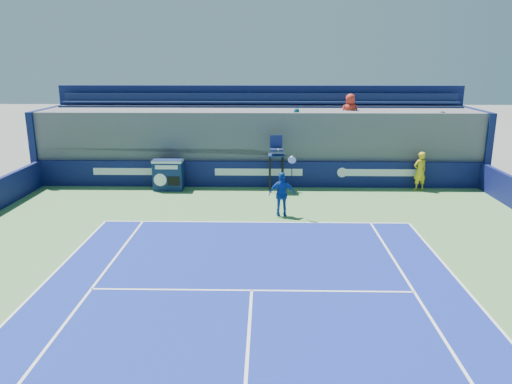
{
  "coord_description": "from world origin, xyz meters",
  "views": [
    {
      "loc": [
        0.36,
        -5.2,
        5.72
      ],
      "look_at": [
        0.0,
        11.5,
        1.25
      ],
      "focal_mm": 35.0,
      "sensor_mm": 36.0,
      "label": 1
    }
  ],
  "objects_px": {
    "ball_person": "(420,171)",
    "match_clock": "(168,174)",
    "umpire_chair": "(276,157)",
    "tennis_player": "(282,194)"
  },
  "relations": [
    {
      "from": "ball_person",
      "to": "match_clock",
      "type": "distance_m",
      "value": 11.24
    },
    {
      "from": "ball_person",
      "to": "tennis_player",
      "type": "height_order",
      "value": "tennis_player"
    },
    {
      "from": "tennis_player",
      "to": "ball_person",
      "type": "bearing_deg",
      "value": 32.32
    },
    {
      "from": "umpire_chair",
      "to": "tennis_player",
      "type": "bearing_deg",
      "value": -87.57
    },
    {
      "from": "tennis_player",
      "to": "match_clock",
      "type": "bearing_deg",
      "value": 142.96
    },
    {
      "from": "ball_person",
      "to": "match_clock",
      "type": "height_order",
      "value": "ball_person"
    },
    {
      "from": "ball_person",
      "to": "umpire_chair",
      "type": "height_order",
      "value": "umpire_chair"
    },
    {
      "from": "match_clock",
      "to": "umpire_chair",
      "type": "bearing_deg",
      "value": -0.58
    },
    {
      "from": "ball_person",
      "to": "match_clock",
      "type": "xyz_separation_m",
      "value": [
        -11.24,
        -0.2,
        -0.14
      ]
    },
    {
      "from": "ball_person",
      "to": "match_clock",
      "type": "relative_size",
      "value": 1.24
    }
  ]
}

